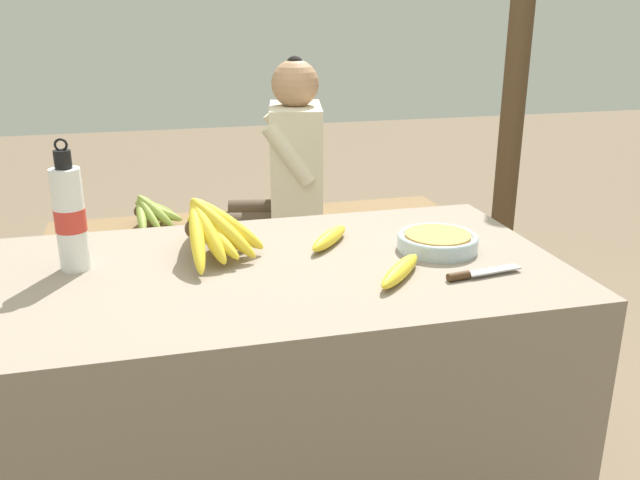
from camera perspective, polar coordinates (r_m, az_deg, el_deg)
name	(u,v)px	position (r m, az deg, el deg)	size (l,w,h in m)	color
market_counter	(257,393)	(1.78, -5.36, -12.75)	(1.50, 0.76, 0.69)	gray
banana_bunch_ripe	(212,225)	(1.71, -9.09, 1.23)	(0.21, 0.37, 0.17)	#4C381E
serving_bowl	(438,241)	(1.76, 9.87, -0.06)	(0.21, 0.21, 0.04)	silver
water_bottle	(70,217)	(1.68, -20.31, 1.81)	(0.07, 0.07, 0.31)	white
loose_banana_front	(400,271)	(1.57, 6.76, -2.59)	(0.17, 0.19, 0.04)	yellow
loose_banana_side	(329,238)	(1.77, 0.80, 0.17)	(0.15, 0.18, 0.04)	yellow
knife	(473,274)	(1.60, 12.77, -2.78)	(0.19, 0.05, 0.02)	#BCBCC1
wooden_bench	(254,236)	(2.81, -5.57, 0.34)	(1.62, 0.32, 0.45)	brown
seated_vendor	(284,174)	(2.74, -3.07, 5.60)	(0.44, 0.42, 1.10)	#473828
banana_bunch_green	(151,210)	(2.74, -14.03, 2.44)	(0.20, 0.31, 0.14)	#4C381E
support_post_far	(519,42)	(3.23, 16.43, 15.69)	(0.11, 0.11, 2.26)	#4C3823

